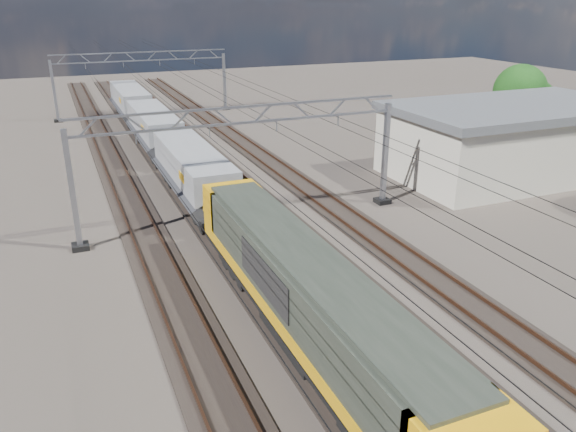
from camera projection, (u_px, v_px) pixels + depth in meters
name	position (u px, v px, depth m)	size (l,w,h in m)	color
ground	(270.00, 249.00, 30.44)	(160.00, 160.00, 0.00)	black
track_outer_west	(159.00, 267.00, 28.26)	(2.60, 140.00, 0.30)	black
track_loco	(235.00, 254.00, 29.69)	(2.60, 140.00, 0.30)	black
track_inner_east	(304.00, 242.00, 31.13)	(2.60, 140.00, 0.30)	black
track_outer_east	(367.00, 231.00, 32.56)	(2.60, 140.00, 0.30)	black
catenary_gantry_mid	(245.00, 161.00, 32.45)	(19.90, 0.90, 7.11)	gray
catenary_gantry_far	(143.00, 81.00, 63.39)	(19.90, 0.90, 7.11)	gray
overhead_wires	(224.00, 117.00, 35.22)	(12.03, 140.00, 0.53)	black
locomotive	(306.00, 295.00, 21.07)	(2.76, 21.10, 3.62)	black
hopper_wagon_lead	(193.00, 171.00, 36.31)	(3.38, 13.00, 3.25)	black
hopper_wagon_mid	(154.00, 128.00, 48.51)	(3.38, 13.00, 3.25)	black
hopper_wagon_third	(131.00, 101.00, 60.71)	(3.38, 13.00, 3.25)	black
industrial_shed	(512.00, 139.00, 42.49)	(18.60, 10.60, 5.40)	beige
tree_far	(524.00, 93.00, 51.51)	(5.28, 4.88, 7.14)	#372719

